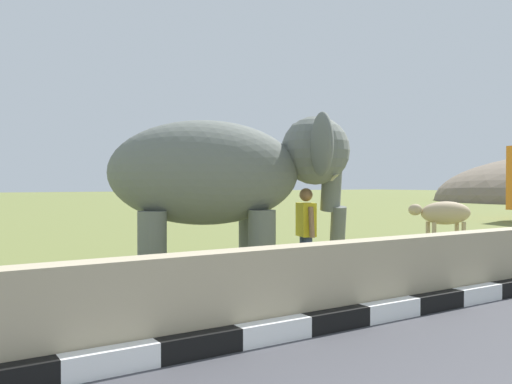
# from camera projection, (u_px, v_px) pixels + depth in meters

# --- Properties ---
(striped_curb) EXTENTS (16.20, 0.20, 0.24)m
(striped_curb) POSITION_uv_depth(u_px,v_px,m) (157.00, 353.00, 5.04)
(striped_curb) COLOR white
(striped_curb) RESTS_ON ground_plane
(barrier_parapet) EXTENTS (28.00, 0.36, 1.00)m
(barrier_parapet) POSITION_uv_depth(u_px,v_px,m) (327.00, 283.00, 6.56)
(barrier_parapet) COLOR tan
(barrier_parapet) RESTS_ON ground_plane
(elephant) EXTENTS (4.06, 3.13, 2.87)m
(elephant) POSITION_uv_depth(u_px,v_px,m) (227.00, 175.00, 8.69)
(elephant) COLOR slate
(elephant) RESTS_ON ground_plane
(person_handler) EXTENTS (0.35, 0.68, 1.66)m
(person_handler) POSITION_uv_depth(u_px,v_px,m) (306.00, 230.00, 9.18)
(person_handler) COLOR navy
(person_handler) RESTS_ON ground_plane
(cow_near) EXTENTS (1.90, 1.14, 1.23)m
(cow_near) POSITION_uv_depth(u_px,v_px,m) (444.00, 214.00, 15.03)
(cow_near) COLOR tan
(cow_near) RESTS_ON ground_plane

